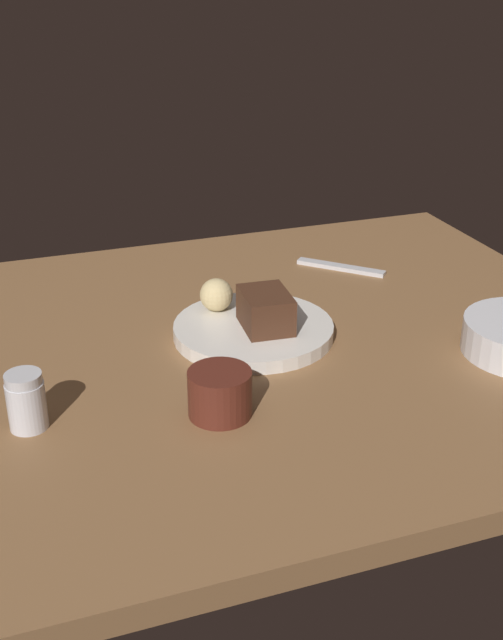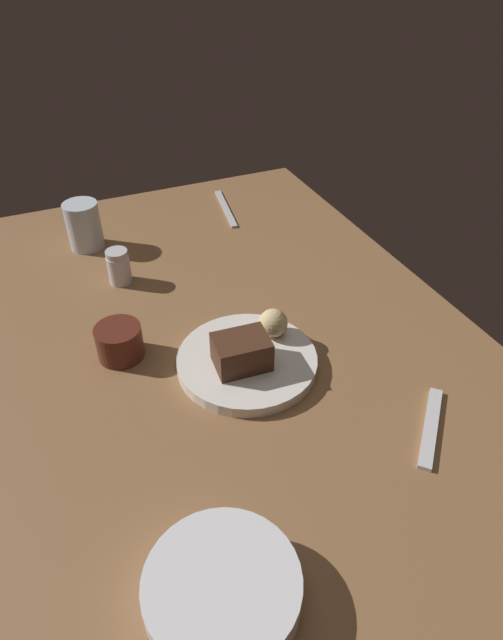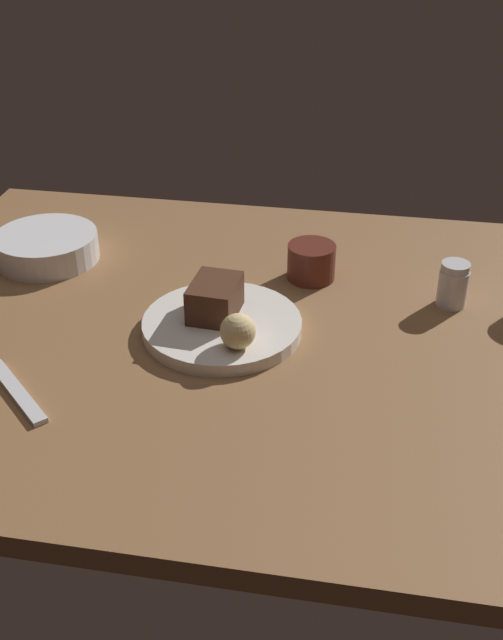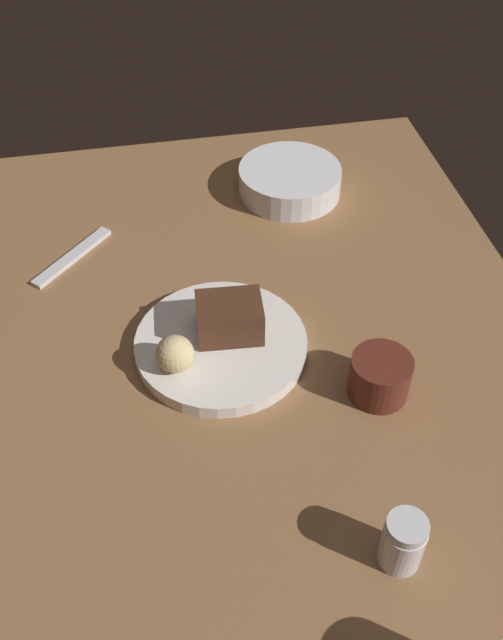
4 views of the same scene
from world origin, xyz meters
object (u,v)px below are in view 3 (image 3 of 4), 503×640
Objects in this scene: salt_shaker at (453,285)px; chocolate_cake_slice at (214,300)px; bread_roll at (238,331)px; dessert_spoon at (17,392)px; coffee_cup at (311,262)px; dessert_plate at (222,326)px; side_bowl at (47,247)px.

chocolate_cake_slice is at bearing -159.84° from salt_shaker.
chocolate_cake_slice is 8.50cm from bread_roll.
bread_roll is 0.31× the size of dessert_spoon.
bread_roll is 28.54cm from dessert_spoon.
salt_shaker is 21.60cm from coffee_cup.
dessert_spoon is at bearing -136.74° from chocolate_cake_slice.
coffee_cup is at bearing 73.67° from bread_roll.
side_bowl is (-32.27, 16.46, 1.29)cm from dessert_plate.
chocolate_cake_slice reaches higher than salt_shaker.
salt_shaker reaches higher than coffee_cup.
chocolate_cake_slice is 20.32cm from coffee_cup.
dessert_plate is at bearing -157.48° from salt_shaker.
salt_shaker reaches higher than side_bowl.
side_bowl reaches higher than dessert_spoon.
coffee_cup reaches higher than dessert_plate.
chocolate_cake_slice reaches higher than dessert_spoon.
chocolate_cake_slice is at bearing -26.42° from side_bowl.
chocolate_cake_slice reaches higher than bread_roll.
coffee_cup is (42.63, 1.18, 0.56)cm from side_bowl.
chocolate_cake_slice reaches higher than side_bowl.
bread_roll reaches higher than dessert_plate.
side_bowl is at bearing 147.72° from bread_roll.
salt_shaker reaches higher than dessert_plate.
salt_shaker is 0.92× the size of coffee_cup.
chocolate_cake_slice is 34.84cm from salt_shaker.
side_bowl is 2.22× the size of coffee_cup.
dessert_spoon is at bearing -153.95° from bread_roll.
side_bowl is 42.65cm from coffee_cup.
side_bowl is (-63.73, 3.42, -1.13)cm from salt_shaker.
salt_shaker is (32.69, 12.00, -1.04)cm from chocolate_cake_slice.
salt_shaker is 62.13cm from dessert_spoon.
salt_shaker is at bearing 20.16° from chocolate_cake_slice.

